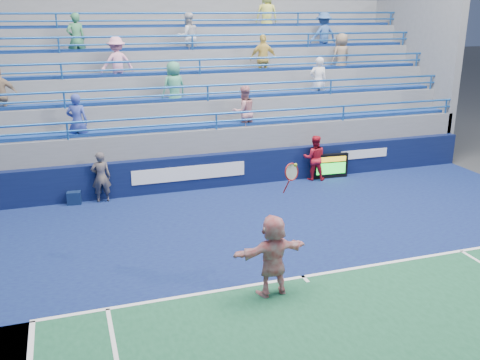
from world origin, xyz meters
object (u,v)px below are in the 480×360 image
object	(u,v)px
line_judge	(101,177)
judge_chair	(74,196)
serve_speed_board	(330,166)
tennis_player	(273,255)
ball_girl	(314,158)

from	to	relation	value
line_judge	judge_chair	bearing A→B (deg)	-5.80
serve_speed_board	tennis_player	bearing A→B (deg)	-125.57
judge_chair	line_judge	world-z (taller)	line_judge
serve_speed_board	line_judge	bearing A→B (deg)	179.79
judge_chair	tennis_player	size ratio (longest dim) A/B	0.26
tennis_player	line_judge	size ratio (longest dim) A/B	1.77
judge_chair	tennis_player	bearing A→B (deg)	-61.73
judge_chair	tennis_player	xyz separation A→B (m)	(3.61, -6.72, 0.63)
judge_chair	line_judge	xyz separation A→B (m)	(0.80, -0.09, 0.55)
serve_speed_board	ball_girl	world-z (taller)	ball_girl
line_judge	tennis_player	bearing A→B (deg)	113.89
judge_chair	ball_girl	distance (m)	7.74
serve_speed_board	line_judge	distance (m)	7.54
serve_speed_board	ball_girl	xyz separation A→B (m)	(-0.61, 0.01, 0.33)
tennis_player	line_judge	xyz separation A→B (m)	(-2.81, 6.63, -0.08)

